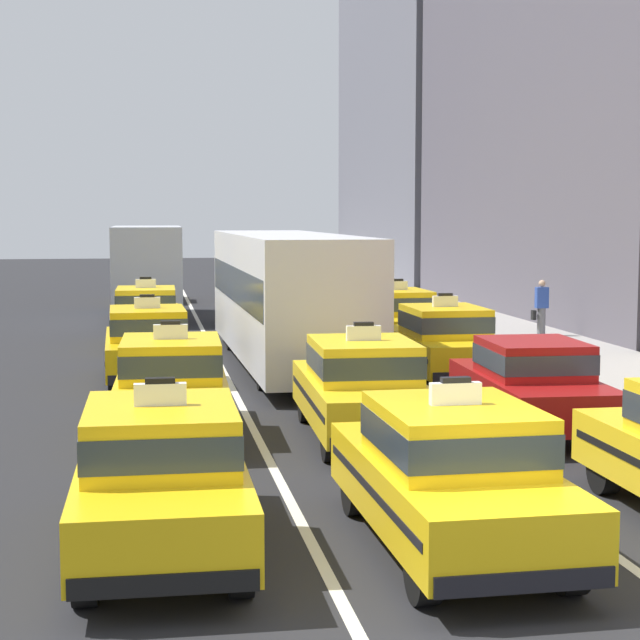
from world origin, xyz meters
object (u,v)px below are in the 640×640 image
at_px(taxi_center_second, 362,387).
at_px(taxi_right_sixth, 320,289).
at_px(bus_center_third, 286,292).
at_px(taxi_left_sixth, 152,281).
at_px(pedestrian_by_storefront, 541,308).
at_px(taxi_left_nearest, 161,474).
at_px(taxi_right_fifth, 355,303).
at_px(taxi_left_third, 148,343).
at_px(sedan_center_fourth, 250,301).
at_px(taxi_center_nearest, 452,473).
at_px(taxi_right_fourth, 396,318).
at_px(taxi_left_second, 171,385).
at_px(taxi_right_third, 443,341).
at_px(box_truck_left_fifth, 148,269).
at_px(taxi_left_fourth, 146,315).
at_px(sedan_right_second, 532,383).

relative_size(taxi_center_second, taxi_right_sixth, 1.01).
relative_size(bus_center_third, taxi_right_sixth, 2.46).
height_order(taxi_left_sixth, pedestrian_by_storefront, taxi_left_sixth).
relative_size(taxi_left_nearest, taxi_right_fifth, 0.99).
relative_size(taxi_left_third, sedan_center_fourth, 1.06).
height_order(taxi_left_sixth, taxi_center_nearest, same).
bearing_deg(taxi_left_third, taxi_right_fourth, 33.90).
height_order(taxi_right_fourth, taxi_right_sixth, same).
xyz_separation_m(taxi_left_second, pedestrian_by_storefront, (11.04, 11.81, 0.08)).
xyz_separation_m(taxi_left_nearest, taxi_right_sixth, (6.43, 27.99, 0.00)).
relative_size(taxi_left_nearest, taxi_center_second, 0.99).
distance_m(taxi_left_nearest, taxi_center_nearest, 3.18).
xyz_separation_m(taxi_left_third, taxi_right_third, (6.51, -0.70, 0.00)).
height_order(taxi_left_nearest, taxi_left_sixth, same).
xyz_separation_m(taxi_left_second, taxi_left_sixth, (-0.08, 27.79, 0.00)).
bearing_deg(taxi_right_fifth, taxi_left_second, -111.93).
xyz_separation_m(box_truck_left_fifth, taxi_left_sixth, (0.21, 7.61, -0.90)).
distance_m(taxi_right_fifth, pedestrian_by_storefront, 6.04).
xyz_separation_m(taxi_left_fourth, taxi_right_sixth, (6.54, 9.67, 0.00)).
xyz_separation_m(taxi_left_sixth, taxi_right_fifth, (6.29, -12.35, 0.00)).
bearing_deg(box_truck_left_fifth, taxi_right_sixth, 15.05).
relative_size(taxi_left_third, sedan_right_second, 1.05).
height_order(sedan_center_fourth, sedan_right_second, same).
bearing_deg(bus_center_third, box_truck_left_fifth, 104.79).
distance_m(bus_center_third, taxi_right_fifth, 8.34).
distance_m(box_truck_left_fifth, sedan_center_fourth, 4.71).
relative_size(taxi_center_second, taxi_right_fifth, 1.00).
relative_size(taxi_left_second, box_truck_left_fifth, 0.66).
height_order(taxi_left_third, box_truck_left_fifth, box_truck_left_fifth).
bearing_deg(taxi_left_second, taxi_left_nearest, -92.50).
xyz_separation_m(bus_center_third, pedestrian_by_storefront, (8.07, 4.00, -0.86)).
bearing_deg(pedestrian_by_storefront, taxi_left_fourth, 177.81).
bearing_deg(taxi_left_third, bus_center_third, 31.05).
height_order(taxi_left_sixth, taxi_right_fifth, same).
height_order(taxi_left_nearest, taxi_center_second, same).
height_order(box_truck_left_fifth, taxi_center_nearest, box_truck_left_fifth).
xyz_separation_m(taxi_left_fourth, taxi_right_third, (6.52, -7.14, 0.00)).
distance_m(taxi_left_third, taxi_right_fifth, 11.66).
distance_m(taxi_left_sixth, taxi_center_second, 28.67).
bearing_deg(box_truck_left_fifth, taxi_right_fifth, -36.07).
bearing_deg(pedestrian_by_storefront, taxi_left_nearest, -122.30).
xyz_separation_m(taxi_left_third, taxi_left_sixth, (0.28, 21.98, 0.00)).
height_order(box_truck_left_fifth, taxi_left_sixth, box_truck_left_fifth).
distance_m(taxi_left_third, sedan_center_fourth, 11.64).
xyz_separation_m(taxi_center_second, taxi_right_third, (3.06, 5.82, 0.00)).
height_order(sedan_center_fourth, taxi_right_fourth, taxi_right_fourth).
relative_size(taxi_left_sixth, taxi_right_fourth, 1.01).
height_order(taxi_left_nearest, taxi_left_second, same).
relative_size(taxi_left_third, taxi_left_fourth, 1.00).
height_order(bus_center_third, sedan_right_second, bus_center_third).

